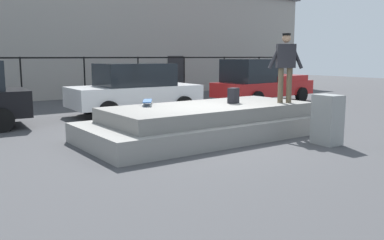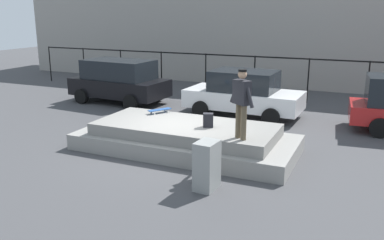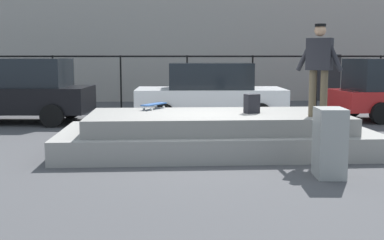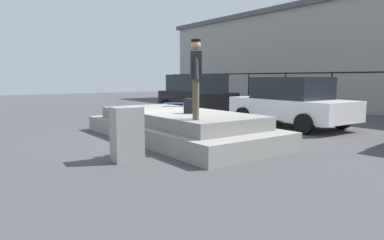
# 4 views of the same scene
# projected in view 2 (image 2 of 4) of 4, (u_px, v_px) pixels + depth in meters

# --- Properties ---
(ground_plane) EXTENTS (60.00, 60.00, 0.00)m
(ground_plane) POSITION_uv_depth(u_px,v_px,m) (177.00, 150.00, 12.07)
(ground_plane) COLOR #424244
(concrete_ledge) EXTENTS (6.34, 2.80, 0.79)m
(concrete_ledge) POSITION_uv_depth(u_px,v_px,m) (186.00, 138.00, 12.02)
(concrete_ledge) COLOR gray
(concrete_ledge) RESTS_ON ground_plane
(skateboarder) EXTENTS (0.80, 0.58, 1.77)m
(skateboarder) POSITION_uv_depth(u_px,v_px,m) (242.00, 99.00, 10.25)
(skateboarder) COLOR brown
(skateboarder) RESTS_ON concrete_ledge
(skateboard) EXTENTS (0.57, 0.76, 0.12)m
(skateboard) POSITION_uv_depth(u_px,v_px,m) (160.00, 110.00, 13.13)
(skateboard) COLOR #264C8C
(skateboard) RESTS_ON concrete_ledge
(backpack) EXTENTS (0.33, 0.29, 0.39)m
(backpack) POSITION_uv_depth(u_px,v_px,m) (208.00, 120.00, 11.52)
(backpack) COLOR black
(backpack) RESTS_ON concrete_ledge
(car_black_hatchback_near) EXTENTS (4.39, 2.46, 1.87)m
(car_black_hatchback_near) POSITION_uv_depth(u_px,v_px,m) (119.00, 80.00, 18.11)
(car_black_hatchback_near) COLOR black
(car_black_hatchback_near) RESTS_ON ground_plane
(car_white_sedan_mid) EXTENTS (4.45, 2.30, 1.74)m
(car_white_sedan_mid) POSITION_uv_depth(u_px,v_px,m) (244.00, 93.00, 15.81)
(car_white_sedan_mid) COLOR white
(car_white_sedan_mid) RESTS_ON ground_plane
(utility_box) EXTENTS (0.49, 0.63, 1.13)m
(utility_box) POSITION_uv_depth(u_px,v_px,m) (207.00, 166.00, 9.32)
(utility_box) COLOR gray
(utility_box) RESTS_ON ground_plane
(fence_row) EXTENTS (24.06, 0.06, 1.97)m
(fence_row) POSITION_uv_depth(u_px,v_px,m) (255.00, 69.00, 18.79)
(fence_row) COLOR black
(fence_row) RESTS_ON ground_plane
(warehouse_building) EXTENTS (32.32, 6.47, 5.90)m
(warehouse_building) POSITION_uv_depth(u_px,v_px,m) (285.00, 28.00, 23.84)
(warehouse_building) COLOR gray
(warehouse_building) RESTS_ON ground_plane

